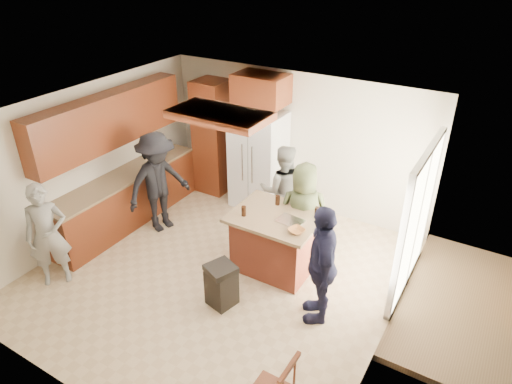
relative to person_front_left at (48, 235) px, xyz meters
The scene contains 11 objects.
person_front_left is the anchor object (origin of this frame).
person_behind_left 3.61m from the person_front_left, 52.29° to the left, with size 0.77×0.47×1.57m, color gray.
person_behind_right 3.69m from the person_front_left, 40.21° to the left, with size 0.78×0.51×1.59m, color #383F25.
person_side_right 3.81m from the person_front_left, 19.89° to the left, with size 0.98×0.50×1.68m, color #1B1C37.
person_counter 1.92m from the person_front_left, 78.32° to the left, with size 1.13×0.53×1.75m, color black.
left_cabinetry 1.75m from the person_front_left, 99.74° to the left, with size 0.64×3.00×2.30m.
back_wall_units 3.62m from the person_front_left, 80.09° to the left, with size 1.80×0.60×2.45m.
refrigerator 3.72m from the person_front_left, 67.88° to the left, with size 0.90×0.76×1.80m.
kitchen_island 3.24m from the person_front_left, 36.28° to the left, with size 1.28×1.03×0.93m.
island_items 3.39m from the person_front_left, 32.83° to the left, with size 1.02×0.70×0.15m.
trash_bin 2.54m from the person_front_left, 19.40° to the left, with size 0.47×0.47×0.63m.
Camera 1 is at (3.26, -4.37, 4.40)m, focal length 32.00 mm.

